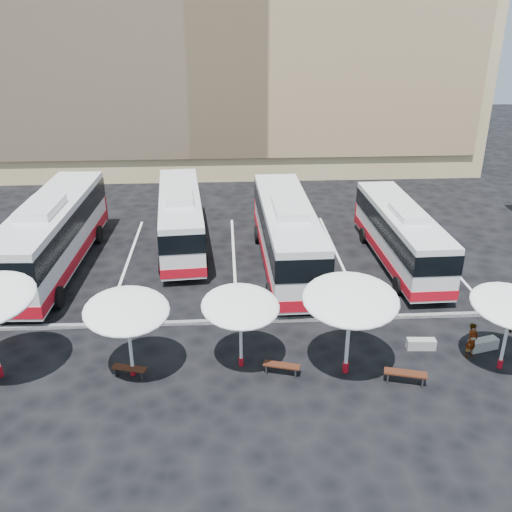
{
  "coord_description": "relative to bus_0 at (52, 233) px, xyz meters",
  "views": [
    {
      "loc": [
        -0.45,
        -22.1,
        13.36
      ],
      "look_at": [
        1.0,
        3.0,
        2.2
      ],
      "focal_mm": 40.0,
      "sensor_mm": 36.0,
      "label": 1
    }
  ],
  "objects": [
    {
      "name": "ground",
      "position": [
        9.69,
        -6.8,
        -2.12
      ],
      "size": [
        120.0,
        120.0,
        0.0
      ],
      "primitive_type": "plane",
      "color": "black",
      "rests_on": "ground"
    },
    {
      "name": "sandstone_building",
      "position": [
        9.69,
        25.07,
        10.51
      ],
      "size": [
        42.0,
        18.25,
        29.6
      ],
      "color": "tan",
      "rests_on": "ground"
    },
    {
      "name": "curb_divider",
      "position": [
        9.69,
        -6.3,
        -2.05
      ],
      "size": [
        34.0,
        0.25,
        0.15
      ],
      "primitive_type": "cube",
      "color": "black",
      "rests_on": "ground"
    },
    {
      "name": "bay_lines",
      "position": [
        9.69,
        1.2,
        -2.12
      ],
      "size": [
        24.15,
        12.0,
        0.01
      ],
      "color": "white",
      "rests_on": "ground"
    },
    {
      "name": "bus_0",
      "position": [
        0.0,
        0.0,
        0.0
      ],
      "size": [
        3.44,
        13.18,
        4.15
      ],
      "rotation": [
        0.0,
        0.0,
        -0.04
      ],
      "color": "white",
      "rests_on": "ground"
    },
    {
      "name": "bus_1",
      "position": [
        6.61,
        2.97,
        -0.29
      ],
      "size": [
        3.32,
        11.44,
        3.58
      ],
      "rotation": [
        0.0,
        0.0,
        0.08
      ],
      "color": "white",
      "rests_on": "ground"
    },
    {
      "name": "bus_2",
      "position": [
        12.56,
        -0.35,
        -0.1
      ],
      "size": [
        3.08,
        12.49,
        3.95
      ],
      "rotation": [
        0.0,
        0.0,
        0.02
      ],
      "color": "white",
      "rests_on": "ground"
    },
    {
      "name": "bus_3",
      "position": [
        18.86,
        -0.27,
        -0.34
      ],
      "size": [
        2.76,
        11.05,
        3.49
      ],
      "rotation": [
        0.0,
        0.0,
        0.02
      ],
      "color": "white",
      "rests_on": "ground"
    },
    {
      "name": "sunshade_1",
      "position": [
        5.49,
        -10.07,
        0.75
      ],
      "size": [
        4.2,
        4.22,
        3.38
      ],
      "rotation": [
        0.0,
        0.0,
        0.37
      ],
      "color": "white",
      "rests_on": "ground"
    },
    {
      "name": "sunshade_2",
      "position": [
        9.75,
        -9.68,
        0.59
      ],
      "size": [
        3.73,
        3.76,
        3.2
      ],
      "rotation": [
        0.0,
        0.0,
        0.25
      ],
      "color": "white",
      "rests_on": "ground"
    },
    {
      "name": "sunshade_3",
      "position": [
        13.86,
        -10.36,
        1.12
      ],
      "size": [
        3.99,
        4.04,
        3.82
      ],
      "rotation": [
        0.0,
        0.0,
        -0.1
      ],
      "color": "white",
      "rests_on": "ground"
    },
    {
      "name": "sunshade_4",
      "position": [
        20.09,
        -10.43,
        0.68
      ],
      "size": [
        3.73,
        3.76,
        3.3
      ],
      "rotation": [
        0.0,
        0.0,
        0.2
      ],
      "color": "white",
      "rests_on": "ground"
    },
    {
      "name": "wood_bench_1",
      "position": [
        5.38,
        -10.18,
        -1.8
      ],
      "size": [
        1.43,
        0.72,
        0.42
      ],
      "rotation": [
        0.0,
        0.0,
        -0.27
      ],
      "color": "#33150B",
      "rests_on": "ground"
    },
    {
      "name": "wood_bench_2",
      "position": [
        11.32,
        -10.36,
        -1.78
      ],
      "size": [
        1.49,
        0.77,
        0.44
      ],
      "rotation": [
        0.0,
        0.0,
        -0.29
      ],
      "color": "#33150B",
      "rests_on": "ground"
    },
    {
      "name": "wood_bench_3",
      "position": [
        15.98,
        -11.22,
        -1.74
      ],
      "size": [
        1.67,
        0.85,
        0.49
      ],
      "rotation": [
        0.0,
        0.0,
        -0.27
      ],
      "color": "#33150B",
      "rests_on": "ground"
    },
    {
      "name": "conc_bench_0",
      "position": [
        17.38,
        -8.9,
        -1.9
      ],
      "size": [
        1.22,
        0.47,
        0.45
      ],
      "primitive_type": "cube",
      "rotation": [
        0.0,
        0.0,
        -0.06
      ],
      "color": "gray",
      "rests_on": "ground"
    },
    {
      "name": "conc_bench_1",
      "position": [
        19.96,
        -9.1,
        -1.88
      ],
      "size": [
        1.34,
        0.74,
        0.48
      ],
      "primitive_type": "cube",
      "rotation": [
        0.0,
        0.0,
        0.26
      ],
      "color": "gray",
      "rests_on": "ground"
    },
    {
      "name": "passenger_0",
      "position": [
        19.2,
        -9.58,
        -1.35
      ],
      "size": [
        0.67,
        0.6,
        1.53
      ],
      "primitive_type": "imported",
      "rotation": [
        0.0,
        0.0,
        0.55
      ],
      "color": "black",
      "rests_on": "ground"
    }
  ]
}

